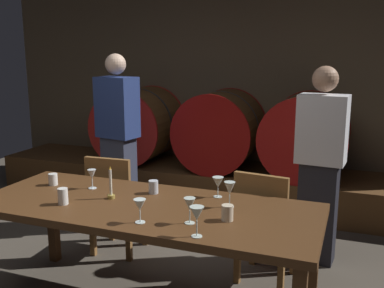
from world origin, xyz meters
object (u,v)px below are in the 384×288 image
(wine_barrel_center, at_px, (221,130))
(wine_glass_center_left, at_px, (190,205))
(candle_right, at_px, (111,189))
(wine_glass_right, at_px, (197,214))
(wine_barrel_left, at_px, (139,125))
(wine_glass_left, at_px, (140,205))
(guest_right, at_px, (320,165))
(wine_glass_far_right, at_px, (230,189))
(wine_glass_center_right, at_px, (218,183))
(chair_right, at_px, (264,222))
(cup_far_right, at_px, (227,213))
(wine_barrel_right, at_px, (306,136))
(cup_far_left, at_px, (53,179))
(chair_left, at_px, (115,200))
(cup_center_right, at_px, (153,187))
(guest_left, at_px, (118,140))
(cup_center_left, at_px, (63,196))
(dining_table, at_px, (145,215))
(wine_glass_far_left, at_px, (92,175))

(wine_barrel_center, distance_m, wine_glass_center_left, 2.60)
(candle_right, bearing_deg, wine_glass_right, -26.96)
(wine_barrel_left, relative_size, wine_glass_left, 6.30)
(wine_glass_left, bearing_deg, guest_right, 58.67)
(wine_glass_far_right, bearing_deg, wine_glass_center_left, -112.13)
(wine_barrel_center, xyz_separation_m, guest_right, (1.20, -1.17, -0.02))
(wine_glass_center_left, relative_size, wine_glass_center_right, 1.09)
(chair_right, relative_size, wine_glass_center_right, 6.23)
(wine_glass_right, distance_m, cup_far_right, 0.31)
(wine_barrel_right, relative_size, cup_far_right, 9.48)
(wine_glass_left, bearing_deg, cup_far_left, 155.60)
(wine_barrel_left, height_order, chair_left, wine_barrel_left)
(cup_center_right, bearing_deg, candle_right, -137.38)
(wine_barrel_right, xyz_separation_m, cup_center_right, (-0.80, -2.11, -0.05))
(wine_barrel_center, distance_m, guest_left, 1.29)
(cup_center_left, xyz_separation_m, cup_far_right, (1.08, 0.11, -0.01))
(chair_left, bearing_deg, wine_barrel_center, -107.57)
(dining_table, distance_m, wine_glass_far_right, 0.58)
(dining_table, bearing_deg, wine_glass_far_left, 160.94)
(wine_barrel_center, bearing_deg, dining_table, -85.10)
(wine_glass_far_left, distance_m, wine_glass_right, 1.14)
(guest_left, bearing_deg, candle_right, 128.78)
(wine_barrel_center, bearing_deg, wine_glass_center_left, -76.86)
(wine_glass_far_left, bearing_deg, wine_barrel_right, 59.69)
(wine_glass_right, bearing_deg, guest_left, 131.02)
(guest_left, relative_size, wine_glass_center_left, 11.11)
(wine_barrel_right, height_order, cup_center_left, wine_barrel_right)
(wine_glass_far_left, distance_m, cup_far_right, 1.12)
(cup_center_right, bearing_deg, cup_far_right, -26.02)
(guest_right, bearing_deg, cup_far_right, 77.01)
(candle_right, bearing_deg, cup_center_left, -137.91)
(dining_table, distance_m, wine_glass_left, 0.35)
(wine_barrel_right, relative_size, cup_center_left, 8.34)
(wine_barrel_left, bearing_deg, guest_right, -27.41)
(wine_glass_left, height_order, cup_far_left, wine_glass_left)
(wine_barrel_left, relative_size, wine_barrel_right, 1.00)
(wine_glass_right, bearing_deg, wine_glass_far_right, 85.86)
(candle_right, bearing_deg, cup_far_right, -6.97)
(wine_barrel_right, height_order, candle_right, wine_barrel_right)
(wine_glass_far_right, height_order, cup_far_left, wine_glass_far_right)
(wine_barrel_left, height_order, cup_far_right, wine_barrel_left)
(cup_far_right, bearing_deg, guest_right, 71.36)
(wine_barrel_center, xyz_separation_m, wine_barrel_right, (0.95, 0.00, 0.00))
(dining_table, relative_size, cup_center_right, 24.52)
(chair_right, distance_m, guest_right, 0.71)
(wine_barrel_left, relative_size, cup_far_right, 9.48)
(guest_right, distance_m, cup_center_right, 1.41)
(wine_glass_far_left, distance_m, cup_center_right, 0.47)
(wine_glass_far_right, xyz_separation_m, cup_far_right, (0.05, -0.22, -0.07))
(wine_glass_left, relative_size, wine_glass_right, 0.84)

